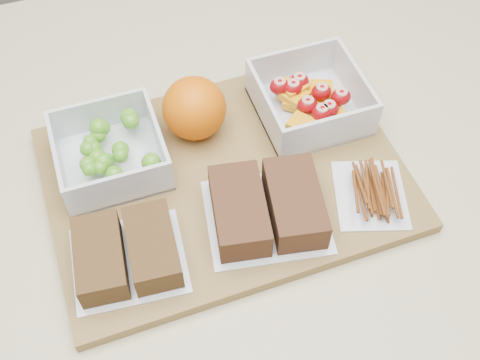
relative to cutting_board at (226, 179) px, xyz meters
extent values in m
cube|color=beige|center=(-0.01, -0.02, -0.46)|extent=(1.20, 0.90, 0.90)
cube|color=olive|center=(0.00, 0.00, 0.00)|extent=(0.42, 0.31, 0.02)
cube|color=silver|center=(-0.12, 0.06, 0.01)|extent=(0.12, 0.12, 0.00)
cube|color=silver|center=(-0.12, 0.12, 0.03)|extent=(0.12, 0.00, 0.05)
cube|color=silver|center=(-0.12, 0.00, 0.03)|extent=(0.12, 0.00, 0.05)
cube|color=silver|center=(-0.06, 0.06, 0.03)|extent=(0.00, 0.11, 0.05)
cube|color=silver|center=(-0.18, 0.06, 0.03)|extent=(0.00, 0.11, 0.05)
sphere|color=#50981F|center=(-0.13, 0.05, 0.03)|extent=(0.02, 0.02, 0.02)
sphere|color=#50981F|center=(-0.15, 0.05, 0.04)|extent=(0.02, 0.02, 0.02)
sphere|color=#50981F|center=(-0.13, 0.09, 0.04)|extent=(0.02, 0.02, 0.02)
sphere|color=#50981F|center=(-0.11, 0.06, 0.03)|extent=(0.02, 0.02, 0.02)
sphere|color=#50981F|center=(-0.15, 0.07, 0.04)|extent=(0.02, 0.02, 0.02)
sphere|color=#50981F|center=(-0.13, 0.05, 0.03)|extent=(0.02, 0.02, 0.02)
sphere|color=#50981F|center=(-0.14, 0.08, 0.04)|extent=(0.02, 0.02, 0.02)
sphere|color=#50981F|center=(-0.08, 0.02, 0.04)|extent=(0.02, 0.02, 0.02)
sphere|color=#50981F|center=(-0.09, 0.10, 0.04)|extent=(0.02, 0.02, 0.02)
sphere|color=#50981F|center=(-0.13, 0.09, 0.04)|extent=(0.02, 0.02, 0.02)
sphere|color=#50981F|center=(-0.15, 0.04, 0.04)|extent=(0.02, 0.02, 0.02)
sphere|color=#50981F|center=(-0.09, 0.09, 0.04)|extent=(0.02, 0.02, 0.02)
sphere|color=#50981F|center=(-0.13, 0.03, 0.03)|extent=(0.02, 0.02, 0.02)
sphere|color=#50981F|center=(-0.13, 0.09, 0.04)|extent=(0.02, 0.02, 0.02)
sphere|color=#50981F|center=(-0.14, 0.07, 0.03)|extent=(0.02, 0.02, 0.02)
sphere|color=#50981F|center=(-0.13, 0.09, 0.04)|extent=(0.02, 0.02, 0.02)
sphere|color=#50981F|center=(-0.08, 0.02, 0.04)|extent=(0.02, 0.02, 0.02)
sphere|color=#50981F|center=(-0.09, 0.02, 0.02)|extent=(0.02, 0.02, 0.02)
sphere|color=#50981F|center=(-0.13, 0.09, 0.04)|extent=(0.02, 0.02, 0.02)
sphere|color=#50981F|center=(-0.14, 0.04, 0.03)|extent=(0.02, 0.02, 0.02)
sphere|color=#50981F|center=(-0.13, 0.10, 0.03)|extent=(0.02, 0.02, 0.02)
sphere|color=#50981F|center=(-0.11, 0.04, 0.04)|extent=(0.02, 0.02, 0.02)
sphere|color=#50981F|center=(-0.14, 0.06, 0.03)|extent=(0.02, 0.02, 0.02)
cube|color=silver|center=(0.13, 0.06, 0.01)|extent=(0.13, 0.13, 0.00)
cube|color=silver|center=(0.13, 0.12, 0.04)|extent=(0.13, 0.00, 0.05)
cube|color=silver|center=(0.13, 0.00, 0.04)|extent=(0.13, 0.00, 0.05)
cube|color=silver|center=(0.20, 0.06, 0.04)|extent=(0.00, 0.12, 0.05)
cube|color=silver|center=(0.07, 0.06, 0.04)|extent=(0.00, 0.12, 0.05)
cube|color=orange|center=(0.14, 0.04, 0.02)|extent=(0.04, 0.04, 0.01)
cube|color=orange|center=(0.12, 0.08, 0.03)|extent=(0.05, 0.05, 0.01)
cube|color=orange|center=(0.14, 0.07, 0.03)|extent=(0.04, 0.05, 0.01)
cube|color=orange|center=(0.16, 0.08, 0.02)|extent=(0.04, 0.05, 0.01)
cube|color=orange|center=(0.12, 0.08, 0.03)|extent=(0.04, 0.04, 0.01)
cube|color=orange|center=(0.12, 0.08, 0.04)|extent=(0.04, 0.03, 0.01)
cube|color=orange|center=(0.11, 0.02, 0.03)|extent=(0.04, 0.04, 0.01)
cube|color=orange|center=(0.15, 0.04, 0.03)|extent=(0.04, 0.04, 0.01)
cube|color=orange|center=(0.12, 0.07, 0.02)|extent=(0.04, 0.04, 0.01)
ellipsoid|color=#9A070C|center=(0.15, 0.06, 0.04)|extent=(0.03, 0.02, 0.02)
ellipsoid|color=#9A070C|center=(0.15, 0.03, 0.04)|extent=(0.03, 0.02, 0.02)
ellipsoid|color=#9A070C|center=(0.10, 0.09, 0.04)|extent=(0.03, 0.02, 0.02)
ellipsoid|color=#9A070C|center=(0.17, 0.05, 0.04)|extent=(0.03, 0.02, 0.02)
ellipsoid|color=#9A070C|center=(0.12, 0.08, 0.04)|extent=(0.03, 0.02, 0.02)
ellipsoid|color=#9A070C|center=(0.13, 0.03, 0.04)|extent=(0.03, 0.02, 0.02)
ellipsoid|color=#9A070C|center=(0.12, 0.05, 0.04)|extent=(0.03, 0.02, 0.02)
ellipsoid|color=#9A070C|center=(0.13, 0.09, 0.04)|extent=(0.03, 0.02, 0.02)
sphere|color=#E56405|center=(-0.01, 0.08, 0.05)|extent=(0.08, 0.08, 0.08)
cube|color=silver|center=(-0.14, -0.08, 0.01)|extent=(0.13, 0.12, 0.00)
cube|color=#51371B|center=(-0.16, -0.07, 0.03)|extent=(0.06, 0.10, 0.04)
cube|color=#51371B|center=(-0.11, -0.08, 0.03)|extent=(0.06, 0.10, 0.04)
cube|color=silver|center=(0.03, -0.07, 0.01)|extent=(0.15, 0.14, 0.00)
cube|color=#4F2F1B|center=(-0.01, -0.07, 0.03)|extent=(0.07, 0.11, 0.04)
cube|color=#4F2F1B|center=(0.06, -0.08, 0.03)|extent=(0.07, 0.11, 0.04)
cube|color=silver|center=(0.15, -0.08, 0.01)|extent=(0.11, 0.12, 0.00)
camera|label=1|loc=(-0.12, -0.41, 0.59)|focal=45.00mm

